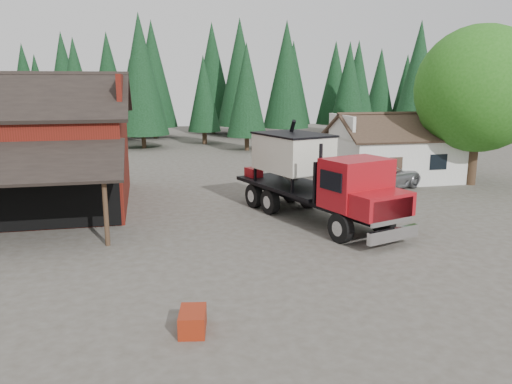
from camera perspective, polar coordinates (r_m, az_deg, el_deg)
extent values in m
plane|color=#474238|center=(19.97, -0.61, -6.87)|extent=(120.00, 120.00, 0.00)
cube|color=#611610|center=(29.60, -26.37, 3.15)|extent=(12.00, 10.00, 5.00)
cube|color=black|center=(31.75, -25.94, 10.10)|extent=(12.80, 5.53, 2.35)
cube|color=#611610|center=(28.47, -15.07, 10.79)|extent=(0.25, 7.00, 2.00)
cylinder|color=#382619|center=(21.26, -16.78, -2.28)|extent=(0.20, 0.20, 2.80)
cube|color=silver|center=(36.07, 15.53, 3.82)|extent=(8.00, 6.00, 3.00)
cube|color=#38281E|center=(34.51, 16.92, 7.13)|extent=(8.60, 3.42, 1.80)
cube|color=#38281E|center=(37.14, 14.65, 7.60)|extent=(8.60, 3.42, 1.80)
cube|color=silver|center=(34.11, 9.76, 7.43)|extent=(0.20, 4.20, 1.50)
cube|color=silver|center=(37.87, 21.13, 7.26)|extent=(0.20, 4.20, 1.50)
cube|color=#38281E|center=(32.81, 15.63, 2.12)|extent=(0.90, 0.06, 2.00)
cube|color=black|center=(34.23, 20.13, 3.25)|extent=(1.20, 0.06, 1.00)
cylinder|color=#382619|center=(35.66, 23.50, 3.31)|extent=(0.60, 0.60, 3.20)
sphere|color=#215F15|center=(35.31, 24.15, 10.70)|extent=(8.00, 8.00, 8.00)
sphere|color=#215F15|center=(35.31, 21.62, 8.95)|extent=(4.40, 4.40, 4.40)
sphere|color=#215F15|center=(35.30, 26.12, 9.05)|extent=(4.80, 4.80, 4.80)
cylinder|color=#382619|center=(49.79, -1.05, 5.70)|extent=(0.44, 0.44, 1.60)
cone|color=black|center=(49.45, -1.07, 11.58)|extent=(3.96, 3.96, 9.00)
cylinder|color=#382619|center=(51.77, 17.59, 5.38)|extent=(0.44, 0.44, 1.60)
cone|color=black|center=(51.45, 18.04, 12.13)|extent=(4.84, 4.84, 11.00)
cylinder|color=#382619|center=(52.76, -12.70, 5.78)|extent=(0.44, 0.44, 1.60)
cone|color=black|center=(52.45, -13.05, 12.95)|extent=(5.28, 5.28, 12.00)
cylinder|color=black|center=(21.22, 9.67, -4.09)|extent=(0.78, 1.32, 1.26)
cylinder|color=black|center=(22.82, 14.28, -3.14)|extent=(0.78, 1.32, 1.26)
cylinder|color=black|center=(25.50, 1.63, -1.13)|extent=(0.78, 1.32, 1.26)
cylinder|color=black|center=(26.84, 5.97, -0.51)|extent=(0.78, 1.32, 1.26)
cylinder|color=black|center=(26.83, -0.21, -0.44)|extent=(0.78, 1.32, 1.26)
cylinder|color=black|center=(28.11, 4.01, 0.12)|extent=(0.78, 1.32, 1.26)
cube|color=black|center=(24.60, 6.31, -0.60)|extent=(4.30, 9.76, 0.46)
cube|color=silver|center=(20.80, 15.39, -4.71)|extent=(2.57, 1.02, 0.52)
cube|color=silver|center=(20.63, 15.31, -2.20)|extent=(2.11, 0.79, 1.03)
cube|color=maroon|center=(21.05, 13.99, -1.35)|extent=(2.92, 2.23, 0.97)
cube|color=maroon|center=(21.97, 11.35, 1.03)|extent=(3.23, 2.72, 2.12)
cube|color=black|center=(21.25, 13.04, 1.51)|extent=(2.32, 0.84, 1.03)
cylinder|color=black|center=(21.90, 7.38, 2.81)|extent=(0.20, 0.20, 2.06)
cube|color=black|center=(22.83, 9.42, 1.38)|extent=(2.71, 1.01, 1.84)
cube|color=black|center=(25.80, 4.17, 0.75)|extent=(4.87, 7.23, 0.18)
cube|color=beige|center=(25.52, 4.23, 4.49)|extent=(3.69, 4.42, 1.84)
cone|color=beige|center=(25.70, 4.19, 1.95)|extent=(3.19, 3.19, 0.80)
cube|color=black|center=(25.40, 4.27, 6.59)|extent=(3.84, 4.57, 0.09)
cylinder|color=black|center=(27.23, 3.47, 4.75)|extent=(0.35, 2.55, 3.50)
cube|color=maroon|center=(27.65, -0.27, 2.24)|extent=(0.94, 1.09, 0.52)
cylinder|color=silver|center=(23.68, 12.37, -1.62)|extent=(0.97, 1.29, 0.64)
imported|color=#A6A8AD|center=(32.46, 14.24, 1.77)|extent=(6.51, 5.20, 1.65)
cube|color=maroon|center=(13.98, -7.25, -14.43)|extent=(0.88, 1.20, 0.60)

